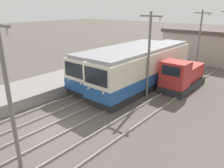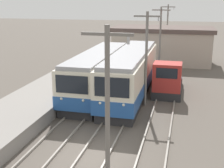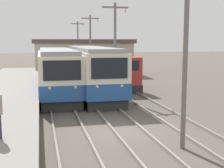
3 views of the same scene
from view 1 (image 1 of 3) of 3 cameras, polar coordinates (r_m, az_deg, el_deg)
The scene contains 12 objects.
ground_plane at distance 14.84m, azimuth -15.59°, elevation -11.65°, with size 200.00×200.00×0.00m, color #564F47.
platform_left at distance 19.69m, azimuth -26.24°, elevation -3.54°, with size 4.50×54.00×0.93m, color gray.
track_left at distance 16.80m, azimuth -20.76°, elevation -8.11°, with size 1.54×60.00×0.14m.
track_center at distance 14.66m, azimuth -15.15°, elevation -11.70°, with size 1.54×60.00×0.14m.
track_right at distance 12.65m, azimuth -6.89°, elevation -16.61°, with size 1.54×60.00×0.14m.
commuter_train_left at distance 22.82m, azimuth 2.47°, elevation 4.84°, with size 2.84×12.82×3.71m.
commuter_train_center at distance 21.39m, azimuth 8.66°, elevation 3.80°, with size 2.84×13.84×3.86m.
shunting_locomotive at distance 21.86m, azimuth 17.83°, elevation 1.82°, with size 2.40×5.93×3.00m.
catenary_mast_near at distance 10.53m, azimuth -25.39°, elevation -2.41°, with size 2.00×0.20×7.17m.
catenary_mast_mid at distance 18.43m, azimuth 9.62°, elevation 8.01°, with size 2.00×0.20×7.17m.
catenary_mast_far at distance 29.07m, azimuth 21.83°, elevation 11.06°, with size 2.00×0.20×7.17m.
station_building at distance 34.51m, azimuth 24.28°, elevation 9.14°, with size 12.60×6.30×4.53m.
Camera 1 is at (10.83, -6.83, 7.50)m, focal length 35.00 mm.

